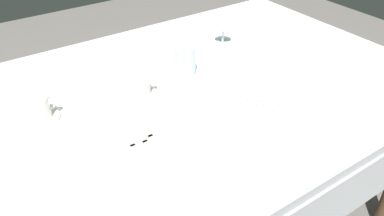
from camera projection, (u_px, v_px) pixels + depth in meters
The scene contains 15 objects.
dining_table at pixel (172, 115), 1.33m from camera, with size 1.80×1.11×0.74m.
dinner_plate at pixel (216, 131), 1.11m from camera, with size 0.26×0.26×0.02m, color white.
fork_outer at pixel (161, 148), 1.06m from camera, with size 0.02×0.21×0.00m.
fork_inner at pixel (156, 153), 1.04m from camera, with size 0.02×0.21×0.00m.
fork_salad at pixel (143, 157), 1.03m from camera, with size 0.02×0.20×0.00m.
dinner_knife at pixel (253, 111), 1.21m from camera, with size 0.02×0.23×0.00m.
spoon_soup at pixel (255, 103), 1.24m from camera, with size 0.03×0.21×0.01m.
spoon_dessert at pixel (263, 103), 1.24m from camera, with size 0.03×0.23×0.01m.
spoon_tea at pixel (270, 99), 1.26m from camera, with size 0.03×0.21×0.01m.
saucer_left at pixel (38, 119), 1.16m from camera, with size 0.13×0.13×0.01m, color white.
coffee_cup_left at pixel (35, 108), 1.14m from camera, with size 0.11×0.08×0.07m.
saucer_right at pixel (139, 96), 1.27m from camera, with size 0.13×0.13×0.01m, color white.
coffee_cup_right at pixel (139, 85), 1.25m from camera, with size 0.10×0.08×0.07m.
wine_glass_left at pixel (224, 22), 1.56m from camera, with size 0.07×0.07×0.13m.
drink_tumbler at pixel (185, 63), 1.37m from camera, with size 0.07×0.07×0.11m.
Camera 1 is at (-0.56, -0.94, 1.43)m, focal length 36.74 mm.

